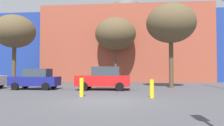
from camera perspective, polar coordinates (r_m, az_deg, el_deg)
ground_plane at (r=11.02m, az=-2.10°, el=-10.09°), size 200.00×200.00×0.00m
building_backdrop at (r=35.39m, az=3.77°, el=3.95°), size 36.95×13.43×12.49m
parked_car_1 at (r=18.88m, az=-19.45°, el=-4.01°), size 3.89×1.91×1.68m
parked_car_2 at (r=17.30m, az=-2.14°, el=-4.05°), size 4.27×2.09×1.85m
bare_tree_0 at (r=26.39m, az=-24.32°, el=7.52°), size 4.54×4.54×7.67m
bare_tree_1 at (r=20.48m, az=15.25°, el=9.98°), size 4.41×4.41×7.56m
bare_tree_2 at (r=27.15m, az=0.94°, el=7.62°), size 5.08×5.08×8.10m
bollard_yellow_0 at (r=12.48m, az=10.46°, el=-6.70°), size 0.24×0.24×1.04m
bollard_yellow_1 at (r=12.99m, az=-8.04°, el=-6.38°), size 0.24×0.24×1.10m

